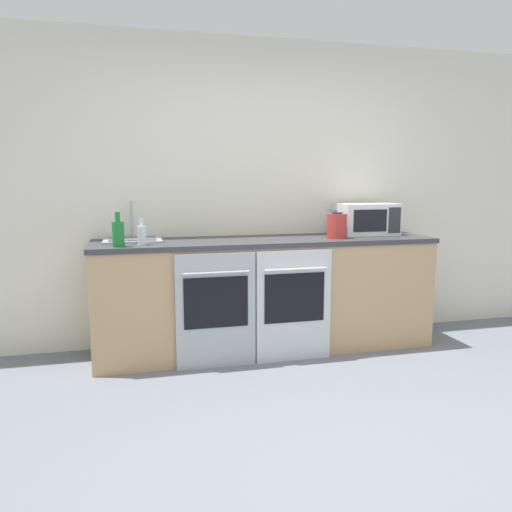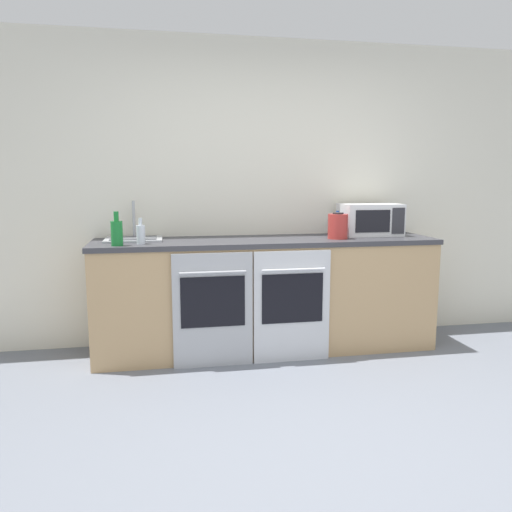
{
  "view_description": "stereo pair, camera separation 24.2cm",
  "coord_description": "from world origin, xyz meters",
  "views": [
    {
      "loc": [
        -1.07,
        -2.26,
        1.41
      ],
      "look_at": [
        -0.09,
        1.67,
        0.79
      ],
      "focal_mm": 35.0,
      "sensor_mm": 36.0,
      "label": 1
    },
    {
      "loc": [
        -0.84,
        -2.32,
        1.41
      ],
      "look_at": [
        -0.09,
        1.67,
        0.79
      ],
      "focal_mm": 35.0,
      "sensor_mm": 36.0,
      "label": 2
    }
  ],
  "objects": [
    {
      "name": "ground_plane",
      "position": [
        0.0,
        0.0,
        0.0
      ],
      "size": [
        16.0,
        16.0,
        0.0
      ],
      "primitive_type": "plane",
      "color": "slate"
    },
    {
      "name": "wall_back",
      "position": [
        0.0,
        2.01,
        1.3
      ],
      "size": [
        10.0,
        0.06,
        2.6
      ],
      "color": "silver",
      "rests_on": "ground_plane"
    },
    {
      "name": "counter_back",
      "position": [
        0.0,
        1.67,
        0.47
      ],
      "size": [
        2.8,
        0.66,
        0.93
      ],
      "color": "tan",
      "rests_on": "ground_plane"
    },
    {
      "name": "oven_left",
      "position": [
        -0.48,
        1.34,
        0.45
      ],
      "size": [
        0.6,
        0.06,
        0.88
      ],
      "color": "#A8AAAF",
      "rests_on": "ground_plane"
    },
    {
      "name": "oven_right",
      "position": [
        0.14,
        1.34,
        0.45
      ],
      "size": [
        0.6,
        0.06,
        0.88
      ],
      "color": "silver",
      "rests_on": "ground_plane"
    },
    {
      "name": "microwave",
      "position": [
        0.94,
        1.76,
        1.07
      ],
      "size": [
        0.51,
        0.34,
        0.27
      ],
      "color": "silver",
      "rests_on": "counter_back"
    },
    {
      "name": "bottle_clear",
      "position": [
        -1.0,
        1.52,
        1.01
      ],
      "size": [
        0.07,
        0.07,
        0.2
      ],
      "color": "silver",
      "rests_on": "counter_back"
    },
    {
      "name": "bottle_green",
      "position": [
        -1.17,
        1.45,
        1.03
      ],
      "size": [
        0.09,
        0.09,
        0.25
      ],
      "color": "#19722D",
      "rests_on": "counter_back"
    },
    {
      "name": "bottle_blue",
      "position": [
        0.63,
        1.72,
        1.02
      ],
      "size": [
        0.06,
        0.06,
        0.22
      ],
      "color": "#234793",
      "rests_on": "counter_back"
    },
    {
      "name": "kettle",
      "position": [
        0.58,
        1.58,
        1.04
      ],
      "size": [
        0.16,
        0.16,
        0.21
      ],
      "color": "#B2332D",
      "rests_on": "counter_back"
    },
    {
      "name": "sink",
      "position": [
        -1.07,
        1.79,
        0.95
      ],
      "size": [
        0.45,
        0.36,
        0.31
      ],
      "color": "#A8AAAF",
      "rests_on": "counter_back"
    }
  ]
}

